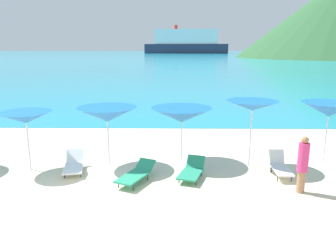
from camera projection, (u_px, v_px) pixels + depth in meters
name	position (u px, v px, depth m)	size (l,w,h in m)	color
ground_plane	(129.00, 126.00, 18.79)	(50.00, 100.00, 0.30)	beige
ocean_water	(170.00, 54.00, 231.56)	(650.00, 440.00, 0.02)	teal
umbrella_3	(26.00, 118.00, 11.19)	(1.86, 1.86, 2.07)	silver
umbrella_4	(107.00, 114.00, 11.67)	(2.29, 2.29, 2.15)	silver
umbrella_5	(182.00, 115.00, 12.09)	(2.42, 2.42, 2.05)	silver
umbrella_6	(252.00, 106.00, 11.51)	(1.88, 1.88, 2.39)	silver
umbrella_7	(329.00, 110.00, 11.93)	(1.97, 1.97, 2.26)	silver
lounge_chair_0	(136.00, 174.00, 10.49)	(1.25, 1.75, 0.54)	#268C66
lounge_chair_3	(280.00, 166.00, 11.05)	(0.57, 1.42, 0.72)	white
lounge_chair_4	(192.00, 170.00, 10.83)	(1.03, 1.56, 0.58)	#268C66
lounge_chair_5	(74.00, 164.00, 11.40)	(0.88, 1.57, 0.63)	white
beachgoer_0	(303.00, 163.00, 9.59)	(0.31, 0.31, 1.72)	#A3704C
cruise_ship	(186.00, 43.00, 245.96)	(62.64, 16.22, 20.59)	#262D47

